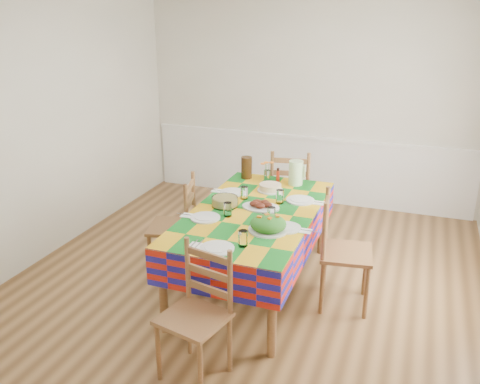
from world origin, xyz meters
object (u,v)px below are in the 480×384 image
(green_pitcher, at_px, (296,173))
(chair_far, at_px, (290,193))
(tea_pitcher, at_px, (247,167))
(chair_right, at_px, (341,252))
(dining_table, at_px, (254,219))
(chair_left, at_px, (176,227))
(chair_near, at_px, (197,315))
(meat_platter, at_px, (261,205))

(green_pitcher, bearing_deg, chair_far, 110.27)
(tea_pitcher, xyz_separation_m, chair_right, (1.20, -0.87, -0.40))
(dining_table, relative_size, chair_right, 1.95)
(dining_table, height_order, tea_pitcher, tea_pitcher)
(dining_table, relative_size, chair_left, 2.01)
(green_pitcher, relative_size, tea_pitcher, 1.08)
(tea_pitcher, relative_size, chair_right, 0.23)
(tea_pitcher, distance_m, chair_near, 2.24)
(chair_near, bearing_deg, chair_left, 135.30)
(chair_left, relative_size, chair_right, 0.97)
(meat_platter, relative_size, green_pitcher, 1.38)
(chair_right, bearing_deg, chair_left, 81.05)
(meat_platter, xyz_separation_m, green_pitcher, (0.14, 0.77, 0.10))
(green_pitcher, height_order, chair_near, green_pitcher)
(chair_left, bearing_deg, green_pitcher, 115.23)
(meat_platter, distance_m, tea_pitcher, 0.90)
(green_pitcher, xyz_separation_m, chair_left, (-1.00, -0.83, -0.42))
(chair_near, bearing_deg, dining_table, 103.35)
(meat_platter, bearing_deg, tea_pitcher, 117.99)
(dining_table, relative_size, chair_far, 1.94)
(tea_pitcher, distance_m, chair_right, 1.54)
(chair_near, bearing_deg, tea_pitcher, 113.15)
(tea_pitcher, relative_size, chair_near, 0.24)
(green_pitcher, xyz_separation_m, chair_right, (0.64, -0.85, -0.41))
(dining_table, height_order, chair_far, chair_far)
(green_pitcher, distance_m, chair_right, 1.14)
(green_pitcher, distance_m, tea_pitcher, 0.56)
(green_pitcher, distance_m, chair_near, 2.19)
(tea_pitcher, bearing_deg, dining_table, -66.24)
(tea_pitcher, bearing_deg, chair_left, -117.25)
(meat_platter, relative_size, chair_far, 0.34)
(tea_pitcher, xyz_separation_m, chair_left, (-0.44, -0.85, -0.42))
(chair_near, relative_size, chair_left, 0.97)
(meat_platter, bearing_deg, chair_far, 91.39)
(dining_table, relative_size, green_pitcher, 7.99)
(tea_pitcher, bearing_deg, meat_platter, -62.01)
(dining_table, xyz_separation_m, chair_far, (0.01, 1.30, -0.19))
(tea_pitcher, xyz_separation_m, chair_far, (0.39, 0.43, -0.40))
(chair_far, bearing_deg, tea_pitcher, 37.76)
(chair_near, distance_m, chair_left, 1.55)
(chair_left, height_order, chair_right, chair_right)
(tea_pitcher, bearing_deg, chair_far, 47.71)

